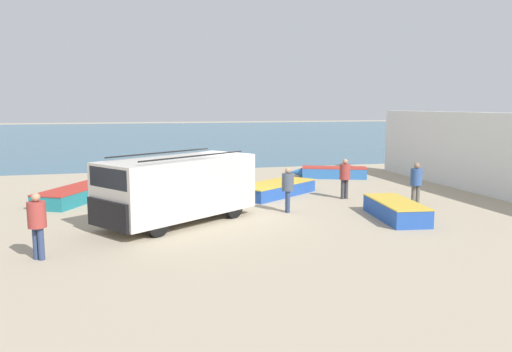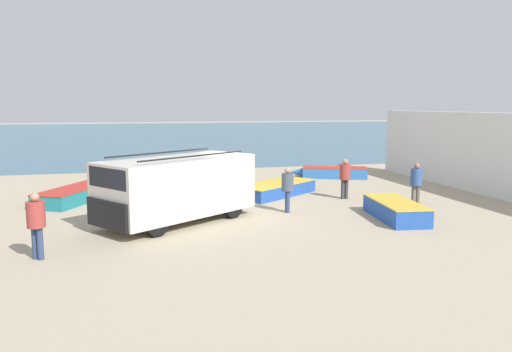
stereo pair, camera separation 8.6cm
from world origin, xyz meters
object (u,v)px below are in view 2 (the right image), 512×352
object	(u,v)px
fishing_rowboat_0	(81,193)
fisherman_0	(36,220)
fishing_rowboat_2	(332,172)
fishing_rowboat_3	(394,209)
parked_van	(177,187)
fisherman_1	(416,180)
fisherman_2	(288,186)
fisherman_3	(345,175)
fishing_rowboat_1	(277,189)

from	to	relation	value
fishing_rowboat_0	fisherman_0	bearing A→B (deg)	-154.59
fishing_rowboat_2	fishing_rowboat_3	xyz separation A→B (m)	(-1.67, -9.51, 0.02)
parked_van	fisherman_1	distance (m)	9.18
fishing_rowboat_0	fishing_rowboat_2	size ratio (longest dim) A/B	1.23
fisherman_2	fisherman_3	xyz separation A→B (m)	(3.11, 1.94, 0.02)
parked_van	fisherman_0	distance (m)	4.97
fishing_rowboat_0	fishing_rowboat_1	size ratio (longest dim) A/B	1.13
fishing_rowboat_1	fishing_rowboat_2	distance (m)	6.04
fishing_rowboat_0	fisherman_1	size ratio (longest dim) A/B	3.04
fishing_rowboat_2	fisherman_3	xyz separation A→B (m)	(-1.84, -5.79, 0.71)
parked_van	fishing_rowboat_1	xyz separation A→B (m)	(4.66, 4.10, -0.92)
fishing_rowboat_1	fisherman_1	bearing A→B (deg)	-75.42
fishing_rowboat_1	fisherman_1	xyz separation A→B (m)	(4.51, -3.59, 0.72)
fishing_rowboat_0	fisherman_1	bearing A→B (deg)	-81.75
fishing_rowboat_3	fisherman_2	bearing A→B (deg)	68.62
fisherman_0	fisherman_1	size ratio (longest dim) A/B	1.02
fishing_rowboat_1	fisherman_0	xyz separation A→B (m)	(-8.46, -7.30, 0.75)
fishing_rowboat_2	fisherman_1	xyz separation A→B (m)	(0.21, -7.83, 0.71)
fishing_rowboat_1	fisherman_3	xyz separation A→B (m)	(2.46, -1.55, 0.72)
fishing_rowboat_1	fishing_rowboat_3	world-z (taller)	fishing_rowboat_3
fisherman_2	fishing_rowboat_1	bearing A→B (deg)	-92.06
fisherman_1	fishing_rowboat_3	bearing A→B (deg)	155.22
fishing_rowboat_3	fisherman_2	distance (m)	3.79
parked_van	fisherman_1	xyz separation A→B (m)	(9.17, 0.50, -0.20)
parked_van	fisherman_0	world-z (taller)	parked_van
fishing_rowboat_2	fisherman_3	size ratio (longest dim) A/B	2.48
parked_van	fisherman_2	distance (m)	4.06
fishing_rowboat_3	fisherman_3	distance (m)	3.79
fishing_rowboat_3	fisherman_3	world-z (taller)	fisherman_3
fishing_rowboat_0	fisherman_1	xyz separation A→B (m)	(12.67, -4.43, 0.71)
fishing_rowboat_2	fisherman_0	xyz separation A→B (m)	(-12.76, -11.54, 0.74)
fishing_rowboat_3	fisherman_3	size ratio (longest dim) A/B	2.32
parked_van	fishing_rowboat_1	world-z (taller)	parked_van
fisherman_0	fishing_rowboat_1	bearing A→B (deg)	-11.62
fishing_rowboat_1	fishing_rowboat_2	bearing A→B (deg)	7.68
fisherman_2	fisherman_3	size ratio (longest dim) A/B	0.98
fisherman_1	parked_van	bearing A→B (deg)	116.43
fishing_rowboat_2	fisherman_0	bearing A→B (deg)	63.59
fisherman_1	fishing_rowboat_1	bearing A→B (deg)	74.75
fishing_rowboat_0	fishing_rowboat_2	world-z (taller)	fishing_rowboat_0
fishing_rowboat_0	fisherman_2	bearing A→B (deg)	-92.41
fishing_rowboat_2	fisherman_0	world-z (taller)	fisherman_0
fishing_rowboat_2	fisherman_0	size ratio (longest dim) A/B	2.42
parked_van	fishing_rowboat_3	xyz separation A→B (m)	(7.29, -1.18, -0.88)
fishing_rowboat_3	fisherman_0	xyz separation A→B (m)	(-11.09, -2.02, 0.71)
fishing_rowboat_0	fisherman_0	xyz separation A→B (m)	(-0.30, -8.13, 0.73)
fishing_rowboat_0	fisherman_2	xyz separation A→B (m)	(7.51, -4.32, 0.69)
fishing_rowboat_2	fishing_rowboat_3	world-z (taller)	fishing_rowboat_3
fishing_rowboat_0	fishing_rowboat_1	world-z (taller)	fishing_rowboat_0
parked_van	fishing_rowboat_1	bearing A→B (deg)	-173.79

